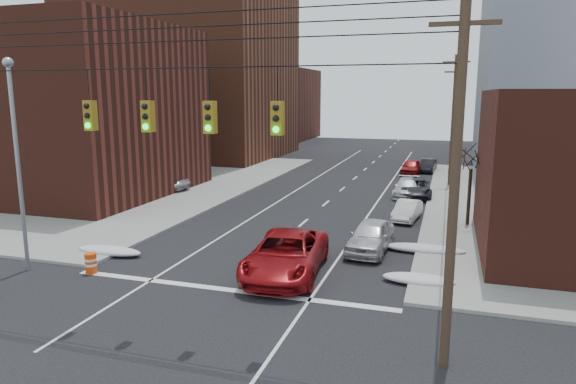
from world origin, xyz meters
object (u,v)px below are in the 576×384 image
Objects in this scene: parked_car_d at (407,188)px; construction_barrel at (91,263)px; lot_car_a at (133,186)px; lot_car_c at (135,178)px; parked_car_f at (428,166)px; lot_car_d at (139,174)px; parked_car_c at (415,188)px; parked_car_a at (371,236)px; parked_car_b at (407,210)px; red_pickup at (286,254)px; lot_car_b at (158,180)px; parked_car_e at (411,167)px.

construction_barrel is at bearing -119.25° from parked_car_d.
lot_car_c reaches higher than lot_car_a.
lot_car_d is (-24.33, -14.54, 0.17)m from parked_car_f.
lot_car_d is at bearing 176.56° from parked_car_c.
lot_car_a reaches higher than parked_car_c.
parked_car_a is 0.94× the size of parked_car_c.
parked_car_b is at bearing -85.33° from lot_car_c.
lot_car_d is at bearing 171.17° from parked_car_b.
lot_car_d is (-23.95, 6.81, 0.21)m from parked_car_b.
lot_car_b is at bearing 130.55° from red_pickup.
red_pickup reaches higher than lot_car_d.
parked_car_d is 1.21× the size of lot_car_d.
lot_car_d is (-23.32, -0.83, 0.13)m from parked_car_d.
parked_car_d is (0.59, 14.92, -0.10)m from parked_car_a.
red_pickup is 1.32× the size of parked_car_c.
parked_car_f is at bearing -38.34° from lot_car_d.
lot_car_a is 17.70m from construction_barrel.
red_pickup is 19.91m from parked_car_c.
red_pickup is 19.71m from parked_car_d.
lot_car_c reaches higher than parked_car_c.
parked_car_f is 26.99m from lot_car_b.
parked_car_d is 5.23× the size of construction_barrel.
lot_car_a is (-20.89, 1.40, 0.19)m from parked_car_b.
lot_car_a is (-19.67, 8.67, 0.01)m from parked_car_a.
red_pickup is at bearing -112.48° from lot_car_d.
lot_car_c reaches higher than lot_car_d.
lot_car_a is 0.82× the size of lot_car_c.
parked_car_b is 0.75× the size of parked_car_c.
parked_car_a is at bearing -92.95° from parked_car_d.
lot_car_c is 5.25× the size of construction_barrel.
parked_car_f is at bearing 85.09° from parked_car_d.
lot_car_a is at bearing 118.21° from construction_barrel.
lot_car_a is (-16.62, 13.12, -0.11)m from red_pickup.
lot_car_b is (-15.98, 15.69, 0.00)m from red_pickup.
lot_car_a is at bearing 160.51° from parked_car_a.
parked_car_a is at bearing -105.40° from lot_car_a.
parked_car_d is at bearing -66.06° from lot_car_c.
parked_car_d is at bearing -64.47° from lot_car_a.
lot_car_a is (-20.26, -6.25, 0.11)m from parked_car_d.
parked_car_a is at bearing 31.50° from construction_barrel.
parked_car_c reaches higher than parked_car_f.
parked_car_e reaches higher than lot_car_d.
red_pickup is 5.40m from parked_car_a.
parked_car_a is (3.05, 4.45, -0.12)m from red_pickup.
lot_car_b is at bearing -85.73° from lot_car_c.
parked_car_c is 25.24m from construction_barrel.
lot_car_a is 2.64m from lot_car_b.
lot_car_c is (-18.50, 16.20, -0.06)m from red_pickup.
lot_car_b is at bearing -175.09° from parked_car_c.
parked_car_a is at bearing -87.24° from parked_car_e.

